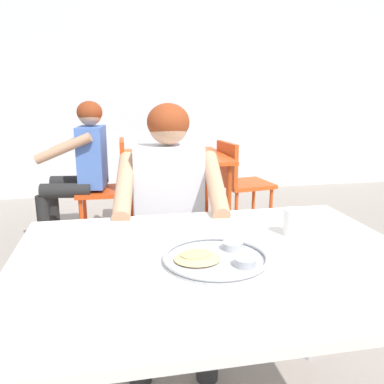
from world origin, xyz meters
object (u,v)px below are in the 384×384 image
(diner_foreground, at_px, (170,207))
(chair_red_right, at_px, (239,179))
(chair_red_left, at_px, (111,183))
(patron_background, at_px, (81,160))
(table_foreground, at_px, (217,275))
(table_background_red, at_px, (175,164))
(thali_tray, at_px, (216,257))
(chair_foreground, at_px, (168,232))
(drinking_cup, at_px, (293,221))

(diner_foreground, bearing_deg, chair_red_right, 61.57)
(chair_red_left, bearing_deg, patron_background, 169.92)
(table_foreground, relative_size, diner_foreground, 1.06)
(patron_background, bearing_deg, table_background_red, -0.85)
(diner_foreground, xyz_separation_m, chair_red_left, (-0.30, 1.52, -0.21))
(diner_foreground, relative_size, table_background_red, 1.33)
(table_foreground, xyz_separation_m, chair_red_right, (0.80, 2.26, -0.20))
(thali_tray, height_order, chair_foreground, chair_foreground)
(patron_background, bearing_deg, chair_red_left, -10.08)
(drinking_cup, relative_size, chair_foreground, 0.11)
(thali_tray, xyz_separation_m, chair_red_right, (0.81, 2.29, -0.28))
(thali_tray, bearing_deg, table_background_red, 84.41)
(table_foreground, relative_size, chair_red_right, 1.54)
(drinking_cup, height_order, table_background_red, drinking_cup)
(table_foreground, xyz_separation_m, patron_background, (-0.58, 2.25, 0.02))
(thali_tray, height_order, chair_red_left, chair_red_left)
(drinking_cup, bearing_deg, table_foreground, -156.56)
(chair_red_left, bearing_deg, table_background_red, 2.99)
(chair_foreground, xyz_separation_m, table_background_red, (0.24, 1.32, 0.14))
(chair_foreground, xyz_separation_m, chair_red_left, (-0.32, 1.29, -0.00))
(thali_tray, xyz_separation_m, chair_red_left, (-0.34, 2.24, -0.26))
(table_foreground, relative_size, table_background_red, 1.40)
(table_background_red, bearing_deg, table_foreground, -95.35)
(table_foreground, distance_m, patron_background, 2.32)
(table_foreground, distance_m, thali_tray, 0.08)
(chair_red_left, bearing_deg, table_foreground, -80.96)
(chair_foreground, distance_m, table_background_red, 1.35)
(thali_tray, relative_size, chair_foreground, 0.37)
(thali_tray, relative_size, patron_background, 0.27)
(chair_red_right, distance_m, patron_background, 1.40)
(table_foreground, height_order, thali_tray, thali_tray)
(drinking_cup, distance_m, table_background_red, 2.11)
(diner_foreground, bearing_deg, chair_foreground, 85.06)
(table_background_red, bearing_deg, thali_tray, -95.59)
(table_foreground, distance_m, table_background_red, 2.25)
(table_foreground, bearing_deg, chair_red_left, 99.04)
(chair_red_left, bearing_deg, thali_tray, -81.39)
(chair_red_right, bearing_deg, drinking_cup, -102.68)
(drinking_cup, xyz_separation_m, chair_red_left, (-0.67, 2.07, -0.30))
(patron_background, bearing_deg, drinking_cup, -66.89)
(thali_tray, relative_size, chair_red_right, 0.39)
(diner_foreground, height_order, chair_red_right, diner_foreground)
(thali_tray, bearing_deg, chair_red_right, 70.57)
(diner_foreground, relative_size, chair_red_left, 1.38)
(table_foreground, relative_size, patron_background, 1.07)
(thali_tray, distance_m, diner_foreground, 0.72)
(diner_foreground, relative_size, patron_background, 1.01)
(thali_tray, relative_size, diner_foreground, 0.27)
(patron_background, bearing_deg, diner_foreground, -71.31)
(chair_foreground, xyz_separation_m, diner_foreground, (-0.02, -0.22, 0.21))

